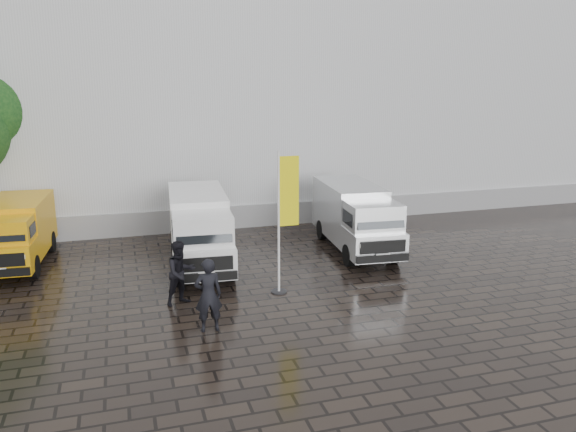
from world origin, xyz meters
The scene contains 10 objects.
ground centered at (0.00, 0.00, 0.00)m, with size 120.00×120.00×0.00m, color black.
exhibition_hall centered at (2.00, 16.00, 6.00)m, with size 44.00×16.00×12.00m, color silver.
hall_plinth centered at (2.00, 7.95, 0.50)m, with size 44.00×0.15×1.00m, color gray.
van_yellow centered at (-8.66, 5.14, 1.13)m, with size 1.88×4.89×2.26m, color #E7A00C, non-canonical shape.
van_white centered at (-2.49, 3.35, 1.26)m, with size 1.93×5.80×2.51m, color white, non-canonical shape.
van_silver centered at (3.47, 3.43, 1.23)m, with size 1.89×5.67×2.46m, color #B8BBBD, non-canonical shape.
flagpole centered at (-0.36, 0.01, 2.42)m, with size 0.88×0.50×4.40m.
wheelie_bin centered at (4.41, 7.53, 0.49)m, with size 0.59×0.59×0.99m, color black.
person_front centered at (-3.04, -2.08, 0.99)m, with size 0.72×0.47×1.98m, color black.
person_tent centered at (-3.52, -0.05, 0.96)m, with size 0.93×0.72×1.91m, color black.
Camera 1 is at (-4.99, -15.70, 6.43)m, focal length 35.00 mm.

